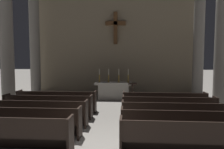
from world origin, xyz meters
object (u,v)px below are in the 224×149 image
object	(u,v)px
column_right_second	(222,38)
candlestick_outer_right	(128,78)
pew_left_row_5	(57,101)
pew_right_row_4	(169,108)
lectern	(132,94)
pew_right_row_2	(183,125)
candlestick_inner_left	(109,78)
column_right_third	(199,43)
candlestick_inner_right	(119,78)
column_left_second	(7,39)
pew_left_row_1	(3,133)
candlestick_outer_left	(99,78)
pew_left_row_4	(48,106)
pew_right_row_1	(194,138)
pew_right_row_3	(175,115)
pew_left_row_2	(23,121)
altar	(114,90)
pew_right_row_5	(164,103)
column_left_third	(35,44)
pew_left_row_3	(37,113)

from	to	relation	value
column_right_second	candlestick_outer_right	bearing A→B (deg)	149.36
pew_left_row_5	column_right_second	bearing A→B (deg)	4.25
pew_right_row_4	lectern	world-z (taller)	lectern
pew_right_row_2	candlestick_inner_left	bearing A→B (deg)	114.11
column_right_third	candlestick_inner_right	xyz separation A→B (m)	(-4.69, -0.58, -2.05)
lectern	column_left_second	bearing A→B (deg)	-168.32
pew_left_row_1	candlestick_outer_left	size ratio (longest dim) A/B	4.53
column_right_second	column_right_third	xyz separation A→B (m)	(0.00, 3.03, 0.00)
candlestick_inner_right	candlestick_outer_right	size ratio (longest dim) A/B	1.00
pew_left_row_4	column_left_second	xyz separation A→B (m)	(-2.59, 1.56, 2.84)
pew_right_row_1	column_right_second	world-z (taller)	column_right_second
pew_left_row_5	pew_right_row_3	xyz separation A→B (m)	(4.80, -2.02, 0.00)
pew_right_row_3	candlestick_inner_left	world-z (taller)	candlestick_inner_left
pew_left_row_2	altar	bearing A→B (deg)	68.30
pew_right_row_2	pew_right_row_4	size ratio (longest dim) A/B	1.00
candlestick_inner_right	lectern	world-z (taller)	candlestick_inner_right
candlestick_inner_right	candlestick_outer_right	xyz separation A→B (m)	(0.55, 0.00, 0.00)
candlestick_inner_left	candlestick_outer_right	size ratio (longest dim) A/B	1.00
altar	pew_left_row_1	bearing A→B (deg)	-108.82
altar	candlestick_inner_left	bearing A→B (deg)	180.00
pew_right_row_5	candlestick_inner_right	size ratio (longest dim) A/B	4.53
pew_right_row_1	pew_right_row_4	size ratio (longest dim) A/B	1.00
candlestick_outer_right	candlestick_inner_right	bearing A→B (deg)	180.00
altar	candlestick_inner_left	distance (m)	0.79
column_right_second	pew_left_row_1	bearing A→B (deg)	-148.15
pew_right_row_2	column_right_third	bearing A→B (deg)	68.62
column_left_third	altar	bearing A→B (deg)	-6.64
pew_left_row_3	candlestick_outer_left	world-z (taller)	candlestick_outer_left
column_left_second	candlestick_outer_right	bearing A→B (deg)	22.78
pew_left_row_5	pew_right_row_1	size ratio (longest dim) A/B	1.00
candlestick_outer_left	pew_left_row_1	bearing A→B (deg)	-102.41
pew_left_row_2	column_right_second	bearing A→B (deg)	25.85
pew_left_row_4	pew_right_row_5	distance (m)	4.91
altar	candlestick_outer_right	size ratio (longest dim) A/B	2.78
pew_left_row_1	candlestick_inner_left	distance (m)	7.39
pew_right_row_2	column_left_second	bearing A→B (deg)	154.15
candlestick_outer_right	column_right_third	bearing A→B (deg)	7.99
lectern	pew_left_row_2	bearing A→B (deg)	-125.67
pew_right_row_4	altar	distance (m)	4.68
pew_right_row_4	candlestick_inner_right	bearing A→B (deg)	117.63
pew_right_row_4	pew_left_row_3	bearing A→B (deg)	-168.12
candlestick_inner_left	lectern	distance (m)	1.96
pew_right_row_4	candlestick_outer_right	world-z (taller)	candlestick_outer_right
pew_left_row_1	lectern	xyz separation A→B (m)	(3.47, 5.84, 0.07)
pew_left_row_4	altar	distance (m)	4.68
pew_left_row_1	candlestick_inner_right	distance (m)	7.58
pew_left_row_3	pew_left_row_5	xyz separation A→B (m)	(0.00, 2.02, 0.00)
candlestick_inner_right	pew_right_row_4	bearing A→B (deg)	-62.37
pew_left_row_4	pew_right_row_2	size ratio (longest dim) A/B	1.00
pew_right_row_3	pew_right_row_5	xyz separation A→B (m)	(0.00, 2.02, 0.00)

